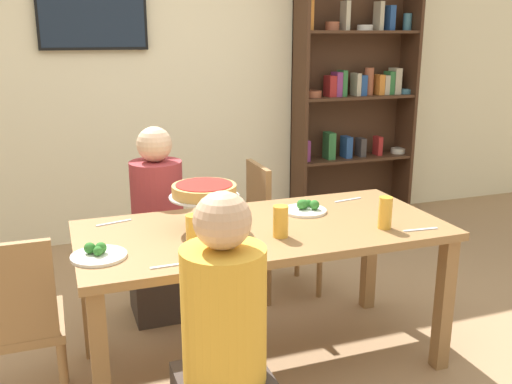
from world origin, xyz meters
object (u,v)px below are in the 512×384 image
(chair_head_west, at_px, (14,321))
(cutlery_fork_far, at_px, (420,230))
(dining_table, at_px, (263,244))
(cutlery_fork_near, at_px, (114,223))
(television, at_px, (93,18))
(salad_plate_near_diner, at_px, (306,208))
(diner_near_left, at_px, (225,368))
(beer_glass_amber_short, at_px, (281,221))
(bookshelf, at_px, (354,95))
(cutlery_knife_far, at_px, (172,265))
(diner_far_left, at_px, (159,238))
(chair_far_right, at_px, (274,222))
(cutlery_knife_near, at_px, (348,200))
(salad_plate_far_diner, at_px, (98,254))
(beer_glass_amber_spare, at_px, (194,234))
(deep_dish_pizza_stand, at_px, (204,193))
(beer_glass_amber_tall, at_px, (385,213))
(water_glass_clear_near, at_px, (221,204))

(chair_head_west, xyz_separation_m, cutlery_fork_far, (1.85, -0.21, 0.26))
(dining_table, bearing_deg, cutlery_fork_near, 155.98)
(television, bearing_deg, salad_plate_near_diner, -66.18)
(diner_near_left, distance_m, beer_glass_amber_short, 0.80)
(bookshelf, bearing_deg, salad_plate_near_diner, -125.20)
(television, distance_m, beer_glass_amber_short, 2.53)
(cutlery_fork_far, bearing_deg, cutlery_knife_far, -173.37)
(diner_far_left, height_order, cutlery_fork_far, diner_far_left)
(diner_near_left, bearing_deg, cutlery_fork_near, 14.08)
(diner_far_left, relative_size, chair_far_right, 1.32)
(cutlery_knife_near, relative_size, cutlery_knife_far, 1.00)
(chair_head_west, height_order, salad_plate_near_diner, chair_head_west)
(chair_head_west, height_order, cutlery_knife_near, chair_head_west)
(cutlery_fork_near, xyz_separation_m, cutlery_fork_far, (1.38, -0.61, 0.00))
(diner_near_left, bearing_deg, salad_plate_near_diner, -39.15)
(television, xyz_separation_m, chair_far_right, (0.93, -1.35, -1.28))
(cutlery_knife_near, height_order, cutlery_knife_far, same)
(salad_plate_far_diner, height_order, beer_glass_amber_spare, beer_glass_amber_spare)
(dining_table, distance_m, television, 2.45)
(beer_glass_amber_short, bearing_deg, chair_head_west, 176.75)
(bookshelf, bearing_deg, deep_dish_pizza_stand, -133.98)
(diner_near_left, height_order, chair_far_right, diner_near_left)
(chair_far_right, bearing_deg, dining_table, -25.65)
(chair_far_right, relative_size, cutlery_fork_near, 4.83)
(television, height_order, beer_glass_amber_tall, television)
(diner_far_left, height_order, beer_glass_amber_spare, diner_far_left)
(diner_near_left, relative_size, chair_far_right, 1.32)
(chair_head_west, xyz_separation_m, deep_dish_pizza_stand, (0.88, 0.15, 0.44))
(chair_head_west, xyz_separation_m, water_glass_clear_near, (1.01, 0.35, 0.31))
(diner_far_left, height_order, cutlery_knife_far, diner_far_left)
(water_glass_clear_near, bearing_deg, diner_near_left, -105.99)
(dining_table, height_order, deep_dish_pizza_stand, deep_dish_pizza_stand)
(cutlery_knife_far, bearing_deg, salad_plate_far_diner, 143.13)
(diner_far_left, relative_size, salad_plate_far_diner, 4.90)
(dining_table, height_order, salad_plate_near_diner, salad_plate_near_diner)
(beer_glass_amber_short, relative_size, cutlery_fork_far, 0.82)
(diner_far_left, height_order, chair_head_west, diner_far_left)
(cutlery_fork_near, height_order, cutlery_knife_near, same)
(diner_far_left, xyz_separation_m, diner_near_left, (-0.03, -1.43, 0.00))
(beer_glass_amber_tall, relative_size, cutlery_knife_far, 0.87)
(diner_near_left, xyz_separation_m, cutlery_knife_near, (1.03, 0.99, 0.25))
(deep_dish_pizza_stand, bearing_deg, diner_far_left, 100.40)
(beer_glass_amber_spare, distance_m, cutlery_knife_near, 1.12)
(beer_glass_amber_spare, bearing_deg, cutlery_knife_far, -137.11)
(dining_table, bearing_deg, bookshelf, 51.33)
(water_glass_clear_near, bearing_deg, bookshelf, 45.18)
(salad_plate_far_diner, height_order, cutlery_fork_far, salad_plate_far_diner)
(beer_glass_amber_spare, bearing_deg, cutlery_fork_near, 118.71)
(salad_plate_near_diner, relative_size, cutlery_knife_far, 1.28)
(bookshelf, distance_m, chair_head_west, 3.54)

